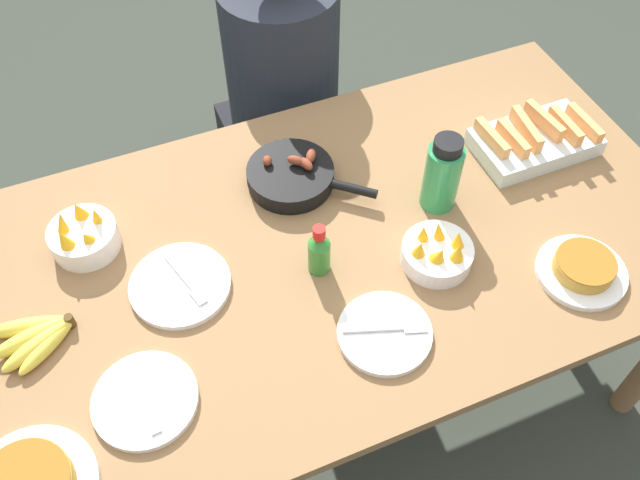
{
  "coord_description": "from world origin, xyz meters",
  "views": [
    {
      "loc": [
        -0.38,
        -0.91,
        2.07
      ],
      "look_at": [
        0.0,
        0.0,
        0.79
      ],
      "focal_mm": 38.0,
      "sensor_mm": 36.0,
      "label": 1
    }
  ],
  "objects_px": {
    "empty_plate_near_front": "(385,333)",
    "banana_bunch": "(36,338)",
    "empty_plate_far_left": "(145,400)",
    "empty_plate_far_right": "(180,285)",
    "frittata_plate_side": "(583,269)",
    "fruit_bowl_mango": "(83,236)",
    "water_bottle": "(442,174)",
    "hot_sauce_bottle": "(319,251)",
    "person_figure": "(285,117)",
    "skillet": "(292,176)",
    "melon_tray": "(535,139)",
    "fruit_bowl_citrus": "(437,252)"
  },
  "relations": [
    {
      "from": "banana_bunch",
      "to": "water_bottle",
      "type": "bearing_deg",
      "value": 1.49
    },
    {
      "from": "hot_sauce_bottle",
      "to": "banana_bunch",
      "type": "bearing_deg",
      "value": 175.49
    },
    {
      "from": "hot_sauce_bottle",
      "to": "fruit_bowl_citrus",
      "type": "bearing_deg",
      "value": -18.41
    },
    {
      "from": "frittata_plate_side",
      "to": "person_figure",
      "type": "relative_size",
      "value": 0.17
    },
    {
      "from": "melon_tray",
      "to": "skillet",
      "type": "bearing_deg",
      "value": 168.59
    },
    {
      "from": "empty_plate_far_right",
      "to": "empty_plate_near_front",
      "type": "bearing_deg",
      "value": -37.83
    },
    {
      "from": "fruit_bowl_mango",
      "to": "fruit_bowl_citrus",
      "type": "relative_size",
      "value": 0.96
    },
    {
      "from": "banana_bunch",
      "to": "empty_plate_far_left",
      "type": "height_order",
      "value": "banana_bunch"
    },
    {
      "from": "empty_plate_near_front",
      "to": "banana_bunch",
      "type": "bearing_deg",
      "value": 158.81
    },
    {
      "from": "banana_bunch",
      "to": "empty_plate_near_front",
      "type": "bearing_deg",
      "value": -21.19
    },
    {
      "from": "skillet",
      "to": "person_figure",
      "type": "bearing_deg",
      "value": 113.7
    },
    {
      "from": "empty_plate_far_left",
      "to": "hot_sauce_bottle",
      "type": "relative_size",
      "value": 1.48
    },
    {
      "from": "fruit_bowl_mango",
      "to": "fruit_bowl_citrus",
      "type": "xyz_separation_m",
      "value": [
        0.76,
        -0.36,
        -0.01
      ]
    },
    {
      "from": "fruit_bowl_mango",
      "to": "empty_plate_far_right",
      "type": "bearing_deg",
      "value": -48.75
    },
    {
      "from": "water_bottle",
      "to": "fruit_bowl_mango",
      "type": "bearing_deg",
      "value": 166.88
    },
    {
      "from": "melon_tray",
      "to": "hot_sauce_bottle",
      "type": "height_order",
      "value": "hot_sauce_bottle"
    },
    {
      "from": "frittata_plate_side",
      "to": "water_bottle",
      "type": "height_order",
      "value": "water_bottle"
    },
    {
      "from": "melon_tray",
      "to": "empty_plate_far_right",
      "type": "height_order",
      "value": "melon_tray"
    },
    {
      "from": "empty_plate_far_left",
      "to": "hot_sauce_bottle",
      "type": "xyz_separation_m",
      "value": [
        0.46,
        0.18,
        0.06
      ]
    },
    {
      "from": "empty_plate_near_front",
      "to": "water_bottle",
      "type": "bearing_deg",
      "value": 45.57
    },
    {
      "from": "banana_bunch",
      "to": "melon_tray",
      "type": "bearing_deg",
      "value": 4.08
    },
    {
      "from": "hot_sauce_bottle",
      "to": "person_figure",
      "type": "relative_size",
      "value": 0.12
    },
    {
      "from": "fruit_bowl_mango",
      "to": "person_figure",
      "type": "bearing_deg",
      "value": 36.02
    },
    {
      "from": "melon_tray",
      "to": "skillet",
      "type": "height_order",
      "value": "melon_tray"
    },
    {
      "from": "frittata_plate_side",
      "to": "empty_plate_far_right",
      "type": "xyz_separation_m",
      "value": [
        -0.88,
        0.33,
        -0.01
      ]
    },
    {
      "from": "empty_plate_far_right",
      "to": "person_figure",
      "type": "xyz_separation_m",
      "value": [
        0.52,
        0.71,
        -0.25
      ]
    },
    {
      "from": "empty_plate_near_front",
      "to": "hot_sauce_bottle",
      "type": "distance_m",
      "value": 0.24
    },
    {
      "from": "fruit_bowl_mango",
      "to": "hot_sauce_bottle",
      "type": "distance_m",
      "value": 0.57
    },
    {
      "from": "frittata_plate_side",
      "to": "empty_plate_far_left",
      "type": "distance_m",
      "value": 1.03
    },
    {
      "from": "frittata_plate_side",
      "to": "skillet",
      "type": "bearing_deg",
      "value": 134.57
    },
    {
      "from": "frittata_plate_side",
      "to": "fruit_bowl_mango",
      "type": "height_order",
      "value": "fruit_bowl_mango"
    },
    {
      "from": "empty_plate_near_front",
      "to": "fruit_bowl_mango",
      "type": "height_order",
      "value": "fruit_bowl_mango"
    },
    {
      "from": "person_figure",
      "to": "skillet",
      "type": "bearing_deg",
      "value": -107.37
    },
    {
      "from": "empty_plate_far_right",
      "to": "water_bottle",
      "type": "bearing_deg",
      "value": 0.32
    },
    {
      "from": "melon_tray",
      "to": "hot_sauce_bottle",
      "type": "distance_m",
      "value": 0.71
    },
    {
      "from": "fruit_bowl_citrus",
      "to": "hot_sauce_bottle",
      "type": "xyz_separation_m",
      "value": [
        -0.27,
        0.09,
        0.03
      ]
    },
    {
      "from": "melon_tray",
      "to": "water_bottle",
      "type": "distance_m",
      "value": 0.35
    },
    {
      "from": "banana_bunch",
      "to": "hot_sauce_bottle",
      "type": "xyz_separation_m",
      "value": [
        0.65,
        -0.05,
        0.05
      ]
    },
    {
      "from": "fruit_bowl_citrus",
      "to": "skillet",
      "type": "bearing_deg",
      "value": 121.66
    },
    {
      "from": "empty_plate_far_right",
      "to": "fruit_bowl_mango",
      "type": "height_order",
      "value": "fruit_bowl_mango"
    },
    {
      "from": "fruit_bowl_citrus",
      "to": "empty_plate_near_front",
      "type": "bearing_deg",
      "value": -146.08
    },
    {
      "from": "skillet",
      "to": "empty_plate_near_front",
      "type": "height_order",
      "value": "skillet"
    },
    {
      "from": "person_figure",
      "to": "fruit_bowl_citrus",
      "type": "bearing_deg",
      "value": -85.5
    },
    {
      "from": "empty_plate_far_left",
      "to": "person_figure",
      "type": "xyz_separation_m",
      "value": [
        0.66,
        0.96,
        -0.25
      ]
    },
    {
      "from": "banana_bunch",
      "to": "fruit_bowl_citrus",
      "type": "bearing_deg",
      "value": -8.69
    },
    {
      "from": "melon_tray",
      "to": "frittata_plate_side",
      "type": "distance_m",
      "value": 0.42
    },
    {
      "from": "skillet",
      "to": "empty_plate_far_left",
      "type": "height_order",
      "value": "skillet"
    },
    {
      "from": "frittata_plate_side",
      "to": "person_figure",
      "type": "xyz_separation_m",
      "value": [
        -0.37,
        1.03,
        -0.27
      ]
    },
    {
      "from": "empty_plate_far_left",
      "to": "empty_plate_far_right",
      "type": "height_order",
      "value": "same"
    },
    {
      "from": "skillet",
      "to": "empty_plate_far_left",
      "type": "bearing_deg",
      "value": -96.74
    }
  ]
}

